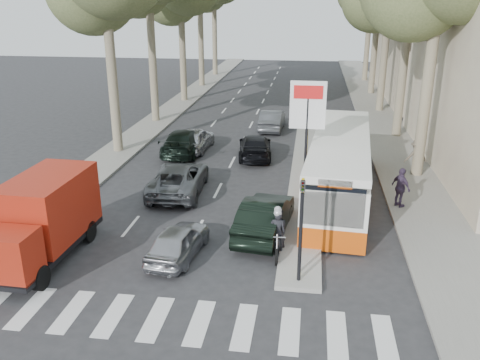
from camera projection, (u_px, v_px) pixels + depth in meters
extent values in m
plane|color=#28282B|center=(210.00, 255.00, 18.42)|extent=(120.00, 120.00, 0.00)
cube|color=gray|center=(377.00, 113.00, 40.54)|extent=(3.20, 70.00, 0.12)
cube|color=gray|center=(183.00, 100.00, 45.52)|extent=(2.40, 64.00, 0.12)
cube|color=gray|center=(306.00, 164.00, 28.20)|extent=(1.50, 26.00, 0.16)
cube|color=#B7A88E|center=(453.00, 6.00, 45.29)|extent=(11.00, 20.00, 16.00)
cylinder|color=yellow|center=(301.00, 229.00, 16.47)|extent=(0.10, 0.10, 3.50)
cylinder|color=yellow|center=(305.00, 170.00, 22.05)|extent=(0.10, 0.10, 3.50)
cylinder|color=yellow|center=(307.00, 135.00, 27.64)|extent=(0.10, 0.10, 3.50)
cylinder|color=black|center=(306.00, 151.00, 21.76)|extent=(0.12, 0.12, 5.20)
cube|color=white|center=(308.00, 105.00, 21.08)|extent=(1.50, 0.10, 2.00)
cube|color=red|center=(308.00, 92.00, 20.83)|extent=(1.20, 0.02, 0.55)
cylinder|color=black|center=(300.00, 240.00, 16.05)|extent=(0.12, 0.12, 3.20)
imported|color=black|center=(302.00, 196.00, 15.54)|extent=(0.16, 0.41, 1.00)
cylinder|color=#6B604C|center=(113.00, 82.00, 29.21)|extent=(0.56, 0.56, 8.40)
cylinder|color=#6B604C|center=(153.00, 61.00, 36.58)|extent=(0.56, 0.56, 8.96)
cylinder|color=#6B604C|center=(183.00, 55.00, 44.14)|extent=(0.56, 0.56, 8.12)
cylinder|color=#6B604C|center=(201.00, 39.00, 51.36)|extent=(0.56, 0.56, 9.52)
cylinder|color=#6B604C|center=(215.00, 37.00, 58.96)|extent=(0.56, 0.56, 8.68)
cylinder|color=#6B604C|center=(426.00, 96.00, 25.11)|extent=(0.56, 0.56, 8.40)
cylinder|color=#6B604C|center=(403.00, 67.00, 32.40)|extent=(0.56, 0.56, 9.24)
cylinder|color=#6B604C|center=(384.00, 63.00, 40.11)|extent=(0.56, 0.56, 7.84)
cylinder|color=#6B604C|center=(375.00, 46.00, 47.35)|extent=(0.56, 0.56, 8.96)
cylinder|color=#6B604C|center=(367.00, 42.00, 54.88)|extent=(0.56, 0.56, 8.40)
imported|color=#A6A7AE|center=(178.00, 241.00, 18.16)|extent=(1.88, 3.72, 1.22)
imported|color=black|center=(265.00, 216.00, 19.85)|extent=(2.16, 4.76, 1.51)
imported|color=#53565B|center=(179.00, 178.00, 24.12)|extent=(2.63, 5.21, 1.41)
imported|color=black|center=(255.00, 146.00, 29.44)|extent=(2.33, 4.72, 1.32)
imported|color=#ACAEB4|center=(195.00, 139.00, 30.74)|extent=(1.92, 4.24, 1.41)
imported|color=#4F5257|center=(272.00, 120.00, 35.50)|extent=(1.61, 4.31, 1.41)
imported|color=black|center=(184.00, 142.00, 30.12)|extent=(2.13, 5.06, 1.46)
cube|color=black|center=(44.00, 247.00, 17.97)|extent=(2.16, 5.52, 0.23)
cylinder|color=black|center=(40.00, 278.00, 16.17)|extent=(0.30, 0.83, 0.82)
cylinder|color=black|center=(45.00, 228.00, 19.67)|extent=(0.30, 0.83, 0.82)
cylinder|color=black|center=(89.00, 231.00, 19.38)|extent=(0.30, 0.83, 0.82)
cube|color=maroon|center=(5.00, 254.00, 15.75)|extent=(2.04, 1.33, 1.55)
cube|color=maroon|center=(50.00, 206.00, 18.21)|extent=(2.20, 3.88, 2.28)
cube|color=#D04B0B|center=(338.00, 187.00, 23.48)|extent=(3.37, 11.47, 0.88)
cube|color=white|center=(340.00, 163.00, 23.08)|extent=(3.37, 11.47, 1.47)
cube|color=black|center=(340.00, 157.00, 22.98)|extent=(3.35, 11.02, 0.84)
cube|color=white|center=(341.00, 140.00, 22.71)|extent=(3.37, 11.47, 0.29)
cube|color=black|center=(334.00, 207.00, 17.87)|extent=(2.16, 0.24, 1.47)
cube|color=#D04B0B|center=(335.00, 184.00, 17.58)|extent=(1.18, 0.16, 0.31)
cylinder|color=black|center=(306.00, 218.00, 20.43)|extent=(0.35, 0.96, 0.94)
cylinder|color=black|center=(362.00, 223.00, 19.97)|extent=(0.35, 0.96, 0.94)
cylinder|color=black|center=(319.00, 165.00, 26.85)|extent=(0.35, 0.96, 0.94)
cylinder|color=black|center=(362.00, 168.00, 26.39)|extent=(0.35, 0.96, 0.94)
cylinder|color=black|center=(276.00, 257.00, 17.68)|extent=(0.13, 0.64, 0.63)
cylinder|color=black|center=(277.00, 238.00, 19.07)|extent=(0.13, 0.64, 0.63)
cylinder|color=silver|center=(277.00, 246.00, 17.62)|extent=(0.08, 0.40, 0.79)
cube|color=black|center=(277.00, 243.00, 18.38)|extent=(0.26, 0.75, 0.30)
cube|color=black|center=(277.00, 239.00, 18.10)|extent=(0.32, 0.46, 0.22)
cube|color=black|center=(277.00, 234.00, 18.58)|extent=(0.31, 0.65, 0.12)
cylinder|color=silver|center=(277.00, 237.00, 17.57)|extent=(0.61, 0.07, 0.04)
imported|color=black|center=(277.00, 232.00, 18.23)|extent=(0.62, 0.43, 1.66)
imported|color=black|center=(277.00, 229.00, 18.62)|extent=(0.78, 0.46, 1.55)
sphere|color=#B2B2B7|center=(278.00, 213.00, 17.92)|extent=(0.28, 0.28, 0.28)
sphere|color=#B2B2B7|center=(278.00, 210.00, 18.33)|extent=(0.28, 0.28, 0.28)
imported|color=#483854|center=(401.00, 188.00, 22.13)|extent=(1.02, 1.14, 1.77)
imported|color=brown|center=(416.00, 157.00, 26.31)|extent=(1.23, 0.69, 1.81)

